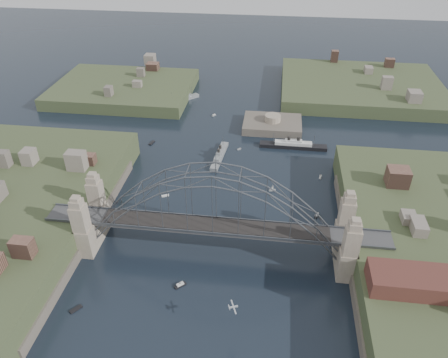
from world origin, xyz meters
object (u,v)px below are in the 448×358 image
fort_island (272,129)px  ocean_liner (293,145)px  wharf_shed (419,282)px  naval_cruiser_far (182,99)px  naval_cruiser_near (220,156)px  bridge (214,213)px

fort_island → ocean_liner: (7.88, -14.30, 1.24)m
wharf_shed → ocean_liner: bearing=109.1°
wharf_shed → naval_cruiser_far: 127.09m
naval_cruiser_near → wharf_shed: bearing=-50.5°
fort_island → naval_cruiser_near: 29.87m
wharf_shed → naval_cruiser_near: wharf_shed is taller
fort_island → naval_cruiser_far: (-39.70, 20.53, 1.23)m
naval_cruiser_far → ocean_liner: (47.58, -34.83, 0.01)m
naval_cruiser_near → ocean_liner: (24.96, 10.17, 0.05)m
fort_island → naval_cruiser_near: fort_island is taller
fort_island → wharf_shed: size_ratio=1.10×
naval_cruiser_near → ocean_liner: bearing=22.2°
bridge → naval_cruiser_near: bearing=96.4°
wharf_shed → naval_cruiser_far: size_ratio=1.43×
wharf_shed → ocean_liner: (-24.12, 69.70, -9.10)m
fort_island → wharf_shed: wharf_shed is taller
fort_island → naval_cruiser_near: size_ratio=1.19×
bridge → wharf_shed: (44.00, -14.00, -2.32)m
ocean_liner → wharf_shed: bearing=-70.9°
wharf_shed → naval_cruiser_near: 77.69m
bridge → fort_island: bearing=80.3°
bridge → naval_cruiser_far: size_ratio=5.99×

